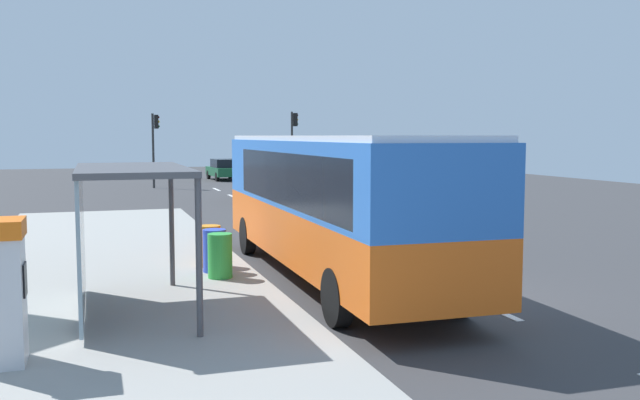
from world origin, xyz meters
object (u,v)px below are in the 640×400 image
object	(u,v)px
ticket_machine	(0,291)
recycling_bin_blue	(215,251)
traffic_light_far_side	(155,138)
bus_shelter	(113,201)
bus	(331,197)
white_van	(285,174)
sedan_near	(224,169)
recycling_bin_green	(220,256)
recycling_bin_orange	(210,246)
traffic_light_near_side	(294,136)

from	to	relation	value
ticket_machine	recycling_bin_blue	xyz separation A→B (m)	(3.74, 5.41, -0.52)
traffic_light_far_side	bus_shelter	distance (m)	31.58
bus	white_van	xyz separation A→B (m)	(3.91, 18.28, -0.50)
white_van	ticket_machine	size ratio (longest dim) A/B	2.72
sedan_near	bus_shelter	size ratio (longest dim) A/B	1.12
recycling_bin_green	bus_shelter	xyz separation A→B (m)	(-2.21, -2.35, 1.44)
bus	recycling_bin_orange	bearing A→B (deg)	149.56
bus	ticket_machine	distance (m)	7.80
bus	recycling_bin_orange	world-z (taller)	bus
white_van	bus_shelter	world-z (taller)	bus_shelter
recycling_bin_blue	sedan_near	bearing A→B (deg)	79.40
recycling_bin_orange	traffic_light_far_side	xyz separation A→B (m)	(1.11, 27.65, 2.40)
sedan_near	recycling_bin_blue	size ratio (longest dim) A/B	4.71
recycling_bin_orange	traffic_light_far_side	size ratio (longest dim) A/B	0.21
sedan_near	recycling_bin_blue	distance (m)	35.36
traffic_light_near_side	traffic_light_far_side	distance (m)	8.64
traffic_light_near_side	recycling_bin_blue	bearing A→B (deg)	-109.40
bus	recycling_bin_orange	distance (m)	3.12
sedan_near	ticket_machine	world-z (taller)	ticket_machine
recycling_bin_green	traffic_light_far_side	size ratio (longest dim) A/B	0.21
bus	traffic_light_near_side	distance (m)	29.25
recycling_bin_green	traffic_light_far_side	world-z (taller)	traffic_light_far_side
white_van	sedan_near	distance (m)	17.25
traffic_light_near_side	bus_shelter	bearing A→B (deg)	-111.28
ticket_machine	traffic_light_far_side	size ratio (longest dim) A/B	0.43
recycling_bin_green	recycling_bin_orange	distance (m)	1.40
sedan_near	bus_shelter	bearing A→B (deg)	-102.98
recycling_bin_orange	ticket_machine	bearing A→B (deg)	-121.42
sedan_near	ticket_machine	bearing A→B (deg)	-104.30
recycling_bin_green	traffic_light_near_side	xyz separation A→B (m)	(9.70, 28.25, 2.50)
recycling_bin_green	traffic_light_far_side	distance (m)	29.17
white_van	recycling_bin_orange	world-z (taller)	white_van
bus	sedan_near	distance (m)	35.76
white_van	recycling_bin_blue	size ratio (longest dim) A/B	5.55
ticket_machine	bus_shelter	world-z (taller)	bus_shelter
bus	recycling_bin_blue	bearing A→B (deg)	162.97
recycling_bin_orange	sedan_near	bearing A→B (deg)	79.19
bus	traffic_light_far_side	bearing A→B (deg)	92.72
bus	recycling_bin_green	world-z (taller)	bus
bus_shelter	recycling_bin_green	bearing A→B (deg)	46.67
bus	recycling_bin_green	xyz separation A→B (m)	(-2.49, 0.06, -1.19)
sedan_near	traffic_light_far_side	world-z (taller)	traffic_light_far_side
white_van	bus	bearing A→B (deg)	-102.08
ticket_machine	traffic_light_near_side	size ratio (longest dim) A/B	0.41
white_van	bus_shelter	bearing A→B (deg)	-112.72
ticket_machine	sedan_near	bearing A→B (deg)	75.70
traffic_light_far_side	sedan_near	bearing A→B (deg)	49.91
bus	ticket_machine	bearing A→B (deg)	-143.22
ticket_machine	white_van	bearing A→B (deg)	66.16
bus_shelter	traffic_light_far_side	bearing A→B (deg)	83.97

